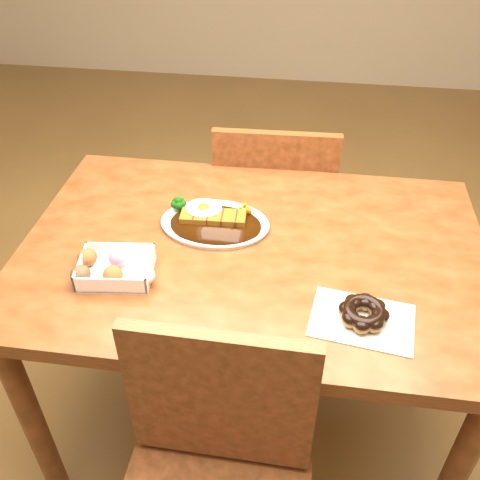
# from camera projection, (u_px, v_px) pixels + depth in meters

# --- Properties ---
(ground) EXTENTS (6.00, 6.00, 0.00)m
(ground) POSITION_uv_depth(u_px,v_px,m) (249.00, 415.00, 1.85)
(ground) COLOR brown
(ground) RESTS_ON ground
(table) EXTENTS (1.20, 0.80, 0.75)m
(table) POSITION_uv_depth(u_px,v_px,m) (252.00, 276.00, 1.44)
(table) COLOR #45250D
(table) RESTS_ON ground
(chair_far) EXTENTS (0.43, 0.43, 0.87)m
(chair_far) POSITION_uv_depth(u_px,v_px,m) (274.00, 213.00, 1.96)
(chair_far) COLOR #45250D
(chair_far) RESTS_ON ground
(katsu_curry_plate) EXTENTS (0.29, 0.21, 0.06)m
(katsu_curry_plate) POSITION_uv_depth(u_px,v_px,m) (213.00, 221.00, 1.45)
(katsu_curry_plate) COLOR white
(katsu_curry_plate) RESTS_ON table
(donut_box) EXTENTS (0.21, 0.15, 0.05)m
(donut_box) POSITION_uv_depth(u_px,v_px,m) (114.00, 268.00, 1.28)
(donut_box) COLOR white
(donut_box) RESTS_ON table
(pon_de_ring) EXTENTS (0.24, 0.19, 0.04)m
(pon_de_ring) POSITION_uv_depth(u_px,v_px,m) (363.00, 314.00, 1.17)
(pon_de_ring) COLOR silver
(pon_de_ring) RESTS_ON table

